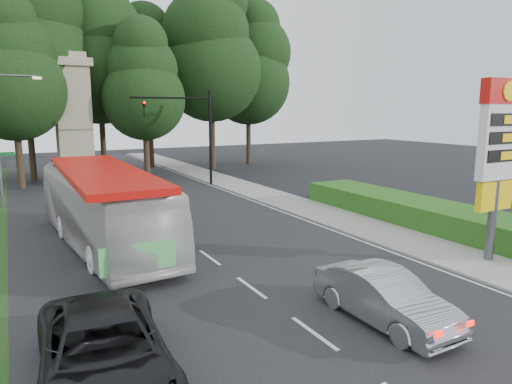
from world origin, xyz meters
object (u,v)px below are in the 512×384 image
gas_station_pylon (499,146)px  streetlight_signs (0,133)px  traffic_signal_mast (194,124)px  transit_bus (103,208)px  sedan_silver (384,297)px  monument (73,118)px  suv_charcoal (104,353)px

gas_station_pylon → streetlight_signs: 25.74m
traffic_signal_mast → streetlight_signs: bearing=-171.1°
transit_bus → sedan_silver: size_ratio=2.72×
gas_station_pylon → traffic_signal_mast: 22.29m
traffic_signal_mast → monument: size_ratio=0.72×
streetlight_signs → suv_charcoal: (1.79, -21.31, -3.66)m
gas_station_pylon → monument: bearing=111.8°
monument → sedan_silver: (4.08, -29.83, -4.38)m
transit_bus → sedan_silver: 12.25m
monument → streetlight_signs: bearing=-122.0°
gas_station_pylon → traffic_signal_mast: size_ratio=0.95×
streetlight_signs → transit_bus: bearing=-71.4°
sedan_silver → suv_charcoal: size_ratio=0.78×
gas_station_pylon → suv_charcoal: (-14.40, -1.30, -3.67)m
traffic_signal_mast → streetlight_signs: 12.83m
monument → suv_charcoal: (-3.20, -29.30, -4.33)m
streetlight_signs → gas_station_pylon: bearing=-51.0°
gas_station_pylon → transit_bus: size_ratio=0.57×
sedan_silver → traffic_signal_mast: bearing=80.2°
streetlight_signs → transit_bus: 11.82m
gas_station_pylon → streetlight_signs: bearing=129.0°
traffic_signal_mast → sedan_silver: size_ratio=1.64×
gas_station_pylon → streetlight_signs: size_ratio=0.86×
traffic_signal_mast → transit_bus: (-9.00, -12.88, -3.01)m
traffic_signal_mast → streetlight_signs: streetlight_signs is taller
traffic_signal_mast → suv_charcoal: bearing=-115.0°
traffic_signal_mast → transit_bus: size_ratio=0.60×
sedan_silver → suv_charcoal: (-7.28, 0.53, 0.05)m
streetlight_signs → sedan_silver: streetlight_signs is taller
traffic_signal_mast → transit_bus: 15.99m
monument → transit_bus: monument is taller
traffic_signal_mast → suv_charcoal: traffic_signal_mast is taller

